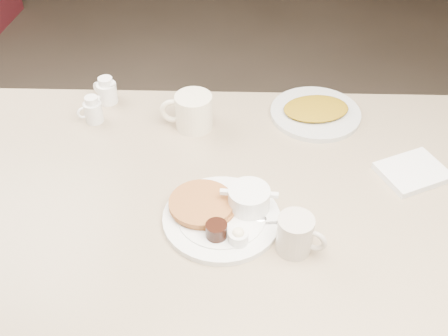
{
  "coord_description": "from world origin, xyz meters",
  "views": [
    {
      "loc": [
        0.03,
        -0.99,
        1.71
      ],
      "look_at": [
        0.0,
        0.02,
        0.82
      ],
      "focal_mm": 45.18,
      "sensor_mm": 36.0,
      "label": 1
    }
  ],
  "objects_px": {
    "diner_table": "(224,241)",
    "coffee_mug_far": "(192,112)",
    "coffee_mug_near": "(296,234)",
    "creamer_left": "(93,110)",
    "hash_plate": "(316,112)",
    "main_plate": "(224,211)",
    "creamer_right": "(107,91)"
  },
  "relations": [
    {
      "from": "diner_table",
      "to": "coffee_mug_far",
      "type": "distance_m",
      "value": 0.36
    },
    {
      "from": "coffee_mug_far",
      "to": "coffee_mug_near",
      "type": "bearing_deg",
      "value": -59.87
    },
    {
      "from": "coffee_mug_near",
      "to": "creamer_left",
      "type": "height_order",
      "value": "coffee_mug_near"
    },
    {
      "from": "diner_table",
      "to": "coffee_mug_far",
      "type": "bearing_deg",
      "value": 108.99
    },
    {
      "from": "creamer_left",
      "to": "hash_plate",
      "type": "height_order",
      "value": "creamer_left"
    },
    {
      "from": "main_plate",
      "to": "creamer_left",
      "type": "bearing_deg",
      "value": 135.61
    },
    {
      "from": "coffee_mug_far",
      "to": "creamer_right",
      "type": "xyz_separation_m",
      "value": [
        -0.26,
        0.12,
        -0.01
      ]
    },
    {
      "from": "coffee_mug_near",
      "to": "coffee_mug_far",
      "type": "bearing_deg",
      "value": 120.13
    },
    {
      "from": "main_plate",
      "to": "coffee_mug_far",
      "type": "distance_m",
      "value": 0.37
    },
    {
      "from": "creamer_left",
      "to": "creamer_right",
      "type": "height_order",
      "value": "same"
    },
    {
      "from": "creamer_right",
      "to": "hash_plate",
      "type": "relative_size",
      "value": 0.26
    },
    {
      "from": "coffee_mug_far",
      "to": "main_plate",
      "type": "bearing_deg",
      "value": -74.52
    },
    {
      "from": "coffee_mug_near",
      "to": "creamer_right",
      "type": "distance_m",
      "value": 0.76
    },
    {
      "from": "coffee_mug_near",
      "to": "hash_plate",
      "type": "relative_size",
      "value": 0.4
    },
    {
      "from": "diner_table",
      "to": "coffee_mug_near",
      "type": "xyz_separation_m",
      "value": [
        0.16,
        -0.17,
        0.22
      ]
    },
    {
      "from": "diner_table",
      "to": "coffee_mug_far",
      "type": "height_order",
      "value": "coffee_mug_far"
    },
    {
      "from": "diner_table",
      "to": "hash_plate",
      "type": "height_order",
      "value": "hash_plate"
    },
    {
      "from": "coffee_mug_far",
      "to": "creamer_left",
      "type": "relative_size",
      "value": 1.84
    },
    {
      "from": "creamer_right",
      "to": "hash_plate",
      "type": "bearing_deg",
      "value": -5.22
    },
    {
      "from": "diner_table",
      "to": "coffee_mug_near",
      "type": "relative_size",
      "value": 12.32
    },
    {
      "from": "coffee_mug_near",
      "to": "creamer_left",
      "type": "distance_m",
      "value": 0.71
    },
    {
      "from": "coffee_mug_far",
      "to": "creamer_right",
      "type": "bearing_deg",
      "value": 156.07
    },
    {
      "from": "coffee_mug_near",
      "to": "creamer_right",
      "type": "height_order",
      "value": "coffee_mug_near"
    },
    {
      "from": "creamer_right",
      "to": "diner_table",
      "type": "bearing_deg",
      "value": -47.75
    },
    {
      "from": "coffee_mug_near",
      "to": "creamer_left",
      "type": "relative_size",
      "value": 1.52
    },
    {
      "from": "coffee_mug_far",
      "to": "creamer_left",
      "type": "height_order",
      "value": "coffee_mug_far"
    },
    {
      "from": "diner_table",
      "to": "hash_plate",
      "type": "relative_size",
      "value": 4.95
    },
    {
      "from": "coffee_mug_far",
      "to": "hash_plate",
      "type": "bearing_deg",
      "value": 9.74
    },
    {
      "from": "main_plate",
      "to": "hash_plate",
      "type": "relative_size",
      "value": 1.12
    },
    {
      "from": "diner_table",
      "to": "coffee_mug_near",
      "type": "distance_m",
      "value": 0.32
    },
    {
      "from": "diner_table",
      "to": "main_plate",
      "type": "distance_m",
      "value": 0.21
    },
    {
      "from": "hash_plate",
      "to": "creamer_left",
      "type": "bearing_deg",
      "value": -176.17
    }
  ]
}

